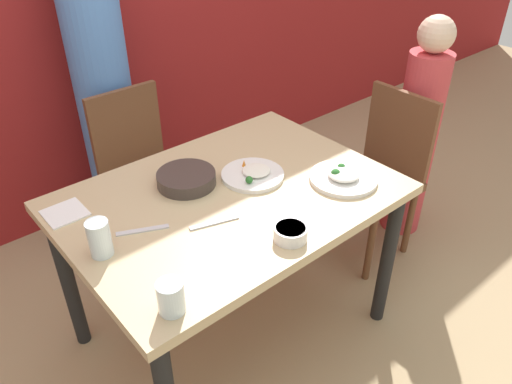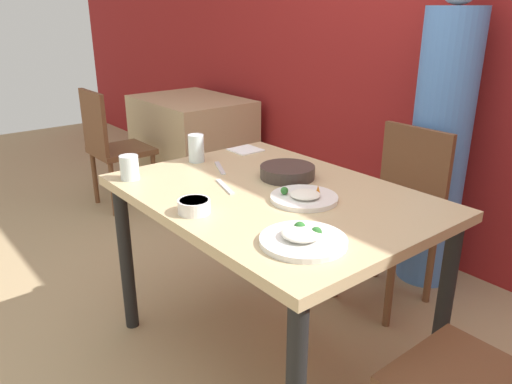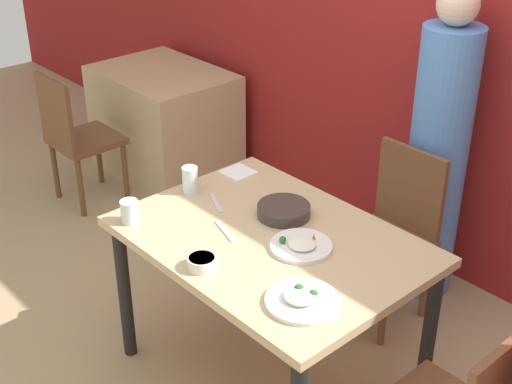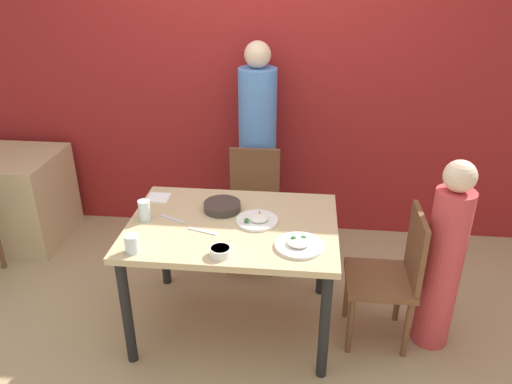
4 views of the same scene
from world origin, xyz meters
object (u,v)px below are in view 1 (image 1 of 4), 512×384
bowl_curry (186,178)px  glass_water_tall (100,238)px  person_adult (105,100)px  chair_adult_spot (143,170)px  plate_rice_adult (343,177)px  chair_child_spot (380,172)px  person_child (416,137)px

bowl_curry → glass_water_tall: (-0.44, -0.17, 0.04)m
person_adult → bowl_curry: bearing=-97.4°
chair_adult_spot → plate_rice_adult: (0.36, -1.01, 0.29)m
chair_adult_spot → plate_rice_adult: bearing=-70.2°
chair_child_spot → bowl_curry: (-1.05, 0.18, 0.30)m
chair_child_spot → glass_water_tall: 1.52m
chair_child_spot → person_adult: size_ratio=0.54×
plate_rice_adult → bowl_curry: bearing=142.1°
plate_rice_adult → glass_water_tall: bearing=167.2°
bowl_curry → plate_rice_adult: bearing=-37.9°
chair_child_spot → glass_water_tall: (-1.48, 0.01, 0.34)m
chair_adult_spot → glass_water_tall: 1.03m
chair_child_spot → plate_rice_adult: 0.66m
person_child → chair_child_spot: bearing=-180.0°
person_child → plate_rice_adult: person_child is taller
bowl_curry → chair_child_spot: bearing=-9.7°
chair_adult_spot → plate_rice_adult: 1.11m
chair_child_spot → bowl_curry: size_ratio=3.83×
person_adult → chair_child_spot: bearing=-50.6°
person_adult → plate_rice_adult: person_adult is taller
chair_child_spot → person_adult: (-0.92, 1.12, 0.29)m
chair_adult_spot → chair_child_spot: bearing=-41.2°
chair_adult_spot → glass_water_tall: bearing=-125.2°
person_child → bowl_curry: bearing=172.3°
person_adult → person_child: person_adult is taller
chair_adult_spot → person_child: person_child is taller
chair_child_spot → person_child: size_ratio=0.72×
glass_water_tall → bowl_curry: bearing=21.0°
chair_adult_spot → person_adult: person_adult is taller
chair_child_spot → plate_rice_adult: bearing=-70.3°
chair_adult_spot → person_adult: bearing=90.0°
chair_adult_spot → chair_child_spot: (0.92, -0.81, 0.00)m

